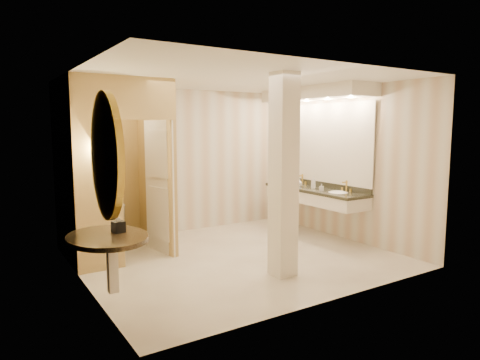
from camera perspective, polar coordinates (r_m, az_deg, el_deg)
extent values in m
plane|color=silver|center=(6.71, -0.44, -10.22)|extent=(4.50, 4.50, 0.00)
plane|color=white|center=(6.44, -0.47, 13.36)|extent=(4.50, 4.50, 0.00)
cube|color=beige|center=(8.19, -7.89, 2.50)|extent=(4.50, 0.02, 2.70)
cube|color=beige|center=(4.87, 12.12, -0.68)|extent=(4.50, 0.02, 2.70)
cube|color=beige|center=(5.59, -20.42, 0.01)|extent=(0.02, 4.00, 2.70)
cube|color=beige|center=(7.86, 13.61, 2.17)|extent=(0.02, 4.00, 2.70)
cube|color=tan|center=(7.20, -11.20, 1.80)|extent=(0.10, 1.50, 2.70)
cube|color=tan|center=(6.14, -18.44, 0.69)|extent=(0.65, 0.10, 2.70)
cube|color=tan|center=(6.34, -12.34, 10.59)|extent=(0.80, 0.10, 0.60)
cube|color=white|center=(6.88, -10.60, -0.94)|extent=(0.19, 0.80, 2.10)
cylinder|color=gold|center=(6.06, -18.35, 2.51)|extent=(0.03, 0.03, 0.30)
cone|color=white|center=(6.05, -18.43, 4.40)|extent=(0.14, 0.14, 0.14)
cube|color=white|center=(8.01, 9.93, -2.12)|extent=(0.60, 2.16, 0.24)
cube|color=black|center=(7.99, 9.94, -1.27)|extent=(0.64, 2.20, 0.05)
cube|color=black|center=(8.17, 11.40, -0.62)|extent=(0.03, 2.16, 0.10)
ellipsoid|color=white|center=(7.58, 12.93, -1.95)|extent=(0.40, 0.44, 0.15)
cylinder|color=gold|center=(7.70, 14.00, -0.86)|extent=(0.03, 0.03, 0.22)
ellipsoid|color=white|center=(8.43, 7.26, -0.92)|extent=(0.40, 0.44, 0.15)
cylinder|color=gold|center=(8.54, 8.30, 0.04)|extent=(0.03, 0.03, 0.22)
cube|color=white|center=(8.10, 11.51, 4.85)|extent=(0.03, 2.16, 1.40)
cube|color=white|center=(7.93, 10.22, 11.27)|extent=(0.75, 2.36, 0.22)
cylinder|color=black|center=(4.70, -17.26, -7.34)|extent=(1.02, 1.02, 0.05)
cube|color=white|center=(4.79, -16.66, -10.77)|extent=(0.10, 0.10, 0.60)
cylinder|color=gold|center=(4.57, -17.40, 3.07)|extent=(0.07, 1.02, 1.02)
cylinder|color=white|center=(4.58, -16.92, 3.09)|extent=(0.02, 0.82, 0.82)
cube|color=white|center=(5.69, 5.82, 0.53)|extent=(0.29, 0.29, 2.70)
cube|color=black|center=(4.78, -15.92, -6.01)|extent=(0.14, 0.14, 0.12)
imported|color=white|center=(7.61, -17.11, -5.44)|extent=(0.53, 0.81, 0.78)
imported|color=beige|center=(7.67, 10.80, -0.97)|extent=(0.06, 0.06, 0.13)
imported|color=silver|center=(8.31, 7.95, -0.31)|extent=(0.11, 0.11, 0.12)
imported|color=#C6B28C|center=(7.95, 9.75, -0.29)|extent=(0.11, 0.11, 0.23)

